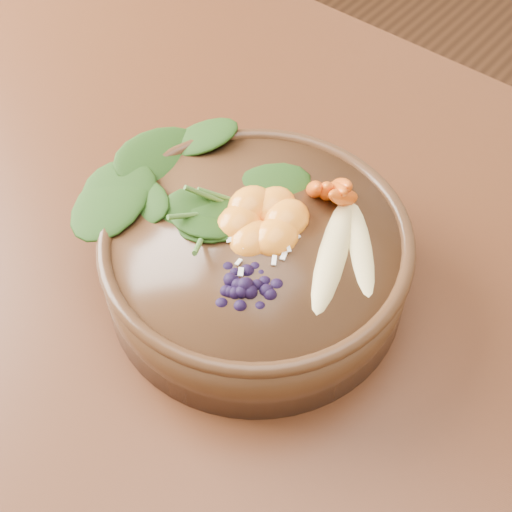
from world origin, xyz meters
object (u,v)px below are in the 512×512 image
(dining_table, at_px, (373,395))
(mandarin_cluster, at_px, (263,211))
(blueberry_pile, at_px, (242,274))
(stoneware_bowl, at_px, (256,262))
(banana_halves, at_px, (348,240))
(kale_heap, at_px, (226,166))
(carrot_cluster, at_px, (331,157))

(dining_table, xyz_separation_m, mandarin_cluster, (-0.15, -0.00, 0.19))
(mandarin_cluster, distance_m, blueberry_pile, 0.08)
(stoneware_bowl, xyz_separation_m, blueberry_pile, (0.03, -0.06, 0.06))
(dining_table, bearing_deg, banana_halves, 163.83)
(mandarin_cluster, height_order, blueberry_pile, blueberry_pile)
(kale_heap, bearing_deg, blueberry_pile, -43.30)
(mandarin_cluster, bearing_deg, stoneware_bowl, -71.44)
(dining_table, bearing_deg, mandarin_cluster, -179.06)
(stoneware_bowl, height_order, banana_halves, banana_halves)
(kale_heap, xyz_separation_m, blueberry_pile, (0.10, -0.09, -0.00))
(stoneware_bowl, distance_m, kale_heap, 0.10)
(carrot_cluster, bearing_deg, blueberry_pile, -109.55)
(kale_heap, bearing_deg, carrot_cluster, 35.42)
(dining_table, xyz_separation_m, carrot_cluster, (-0.13, 0.08, 0.22))
(kale_heap, distance_m, carrot_cluster, 0.10)
(dining_table, relative_size, kale_heap, 8.11)
(dining_table, relative_size, carrot_cluster, 19.27)
(dining_table, height_order, kale_heap, kale_heap)
(dining_table, relative_size, mandarin_cluster, 16.75)
(stoneware_bowl, distance_m, banana_halves, 0.10)
(kale_heap, bearing_deg, stoneware_bowl, -28.23)
(stoneware_bowl, relative_size, kale_heap, 1.53)
(carrot_cluster, relative_size, banana_halves, 0.50)
(kale_heap, height_order, mandarin_cluster, kale_heap)
(banana_halves, bearing_deg, stoneware_bowl, -177.26)
(kale_heap, height_order, blueberry_pile, kale_heap)
(carrot_cluster, bearing_deg, mandarin_cluster, -129.81)
(dining_table, xyz_separation_m, stoneware_bowl, (-0.15, -0.02, 0.13))
(kale_heap, distance_m, blueberry_pile, 0.13)
(mandarin_cluster, bearing_deg, kale_heap, 163.12)
(kale_heap, relative_size, carrot_cluster, 2.38)
(dining_table, relative_size, stoneware_bowl, 5.31)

